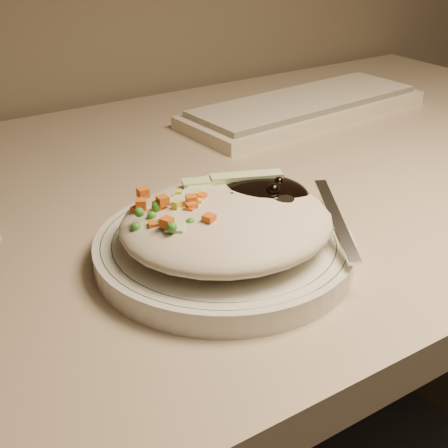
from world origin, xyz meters
TOP-DOWN VIEW (x-y plane):
  - desk at (0.00, 1.38)m, footprint 1.40×0.70m
  - plate at (-0.06, 1.22)m, footprint 0.23×0.23m
  - plate_rim at (-0.06, 1.22)m, footprint 0.22×0.22m
  - meal at (-0.06, 1.21)m, footprint 0.21×0.19m
  - keyboard at (0.27, 1.50)m, footprint 0.40×0.17m

SIDE VIEW (x-z plane):
  - desk at x=0.00m, z-range 0.17..0.91m
  - plate at x=-0.06m, z-range 0.74..0.76m
  - keyboard at x=0.27m, z-range 0.74..0.77m
  - plate_rim at x=-0.06m, z-range 0.76..0.76m
  - meal at x=-0.06m, z-range 0.76..0.81m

